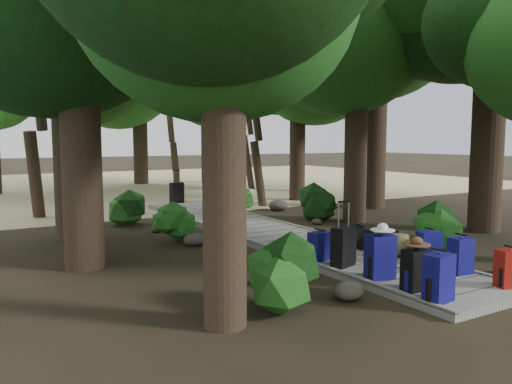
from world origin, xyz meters
TOP-DOWN VIEW (x-y plane):
  - ground at (0.00, 0.00)m, footprint 120.00×120.00m
  - sand_beach at (0.00, 16.00)m, footprint 40.00×22.00m
  - boardwalk at (0.00, 1.00)m, footprint 2.00×12.00m
  - backpack_left_a at (-0.77, -4.54)m, footprint 0.41×0.31m
  - backpack_left_b at (-0.65, -4.04)m, footprint 0.38×0.28m
  - backpack_left_c at (-0.65, -3.32)m, footprint 0.46×0.37m
  - backpack_left_d at (-0.73, -1.88)m, footprint 0.41×0.32m
  - backpack_right_a at (0.67, -4.62)m, footprint 0.40×0.34m
  - backpack_right_b at (0.68, -3.78)m, footprint 0.38×0.28m
  - backpack_right_c at (0.75, -3.07)m, footprint 0.44×0.37m
  - backpack_right_d at (0.77, -2.91)m, footprint 0.38×0.29m
  - duffel_right_khaki at (0.79, -2.16)m, footprint 0.51×0.69m
  - duffel_right_black at (0.66, -1.41)m, footprint 0.61×0.76m
  - suitcase_on_boardwalk at (-0.65, -2.44)m, footprint 0.49×0.37m
  - lone_suitcase_on_sand at (0.37, 7.91)m, footprint 0.51×0.36m
  - hat_brown at (-0.63, -4.02)m, footprint 0.39×0.39m
  - hat_white at (-0.64, -3.35)m, footprint 0.38×0.38m
  - kayak at (-3.13, 9.72)m, footprint 0.83×3.14m
  - sun_lounger at (3.84, 9.46)m, footprint 0.63×1.92m
  - tree_right_b at (5.03, -1.13)m, footprint 6.25×6.25m
  - tree_right_c at (3.16, 1.58)m, footprint 5.16×5.16m
  - tree_right_d at (5.67, 3.49)m, footprint 6.17×6.17m
  - tree_right_e at (4.65, 6.49)m, footprint 4.68×4.68m
  - tree_right_f at (6.59, 9.21)m, footprint 4.92×4.92m
  - tree_left_a at (-3.51, -3.61)m, footprint 4.57×4.57m
  - tree_left_c at (-4.14, 3.18)m, footprint 5.15×5.15m
  - tree_back_a at (-1.37, 14.78)m, footprint 5.63×5.63m
  - tree_back_b at (1.71, 16.36)m, footprint 5.93×5.93m
  - tree_back_c at (5.02, 15.40)m, footprint 4.81×4.81m
  - palm_right_a at (2.75, 5.93)m, footprint 3.94×3.94m
  - palm_right_b at (5.09, 11.00)m, footprint 3.88×3.88m
  - palm_right_c at (2.06, 11.80)m, footprint 4.10×4.10m
  - palm_left_a at (-4.63, 6.77)m, footprint 4.79×4.79m
  - rock_left_a at (-1.53, -3.61)m, footprint 0.47×0.42m
  - rock_left_b at (-2.25, -2.29)m, footprint 0.33×0.30m
  - rock_left_c at (-1.97, 0.91)m, footprint 0.49×0.44m
  - rock_left_d at (-2.18, 2.83)m, footprint 0.26×0.24m
  - rock_right_a at (1.64, -3.93)m, footprint 0.43×0.38m
  - rock_right_b at (2.39, -1.47)m, footprint 0.41×0.37m
  - rock_right_c at (1.98, 1.77)m, footprint 0.28×0.25m
  - rock_right_d at (2.50, 4.47)m, footprint 0.64×0.58m
  - shrub_left_a at (-2.58, -3.42)m, footprint 1.10×1.10m
  - shrub_left_b at (-2.16, 1.48)m, footprint 1.02×1.02m
  - shrub_left_c at (-2.49, 4.45)m, footprint 1.08×1.08m
  - shrub_right_a at (2.19, -2.04)m, footprint 1.10×1.10m
  - shrub_right_b at (2.36, 2.45)m, footprint 1.15×1.15m
  - shrub_right_c at (1.79, 5.41)m, footprint 0.75×0.75m

SIDE VIEW (x-z plane):
  - ground at x=0.00m, z-range 0.00..0.00m
  - sand_beach at x=0.00m, z-range 0.00..0.02m
  - boardwalk at x=0.00m, z-range 0.00..0.12m
  - rock_left_d at x=-2.18m, z-range 0.00..0.15m
  - rock_right_c at x=1.98m, z-range 0.00..0.16m
  - rock_left_b at x=-2.25m, z-range 0.00..0.18m
  - rock_right_b at x=2.39m, z-range 0.00..0.23m
  - rock_right_a at x=1.64m, z-range 0.00..0.23m
  - rock_left_a at x=-1.53m, z-range 0.00..0.26m
  - rock_left_c at x=-1.97m, z-range 0.00..0.27m
  - kayak at x=-3.13m, z-range 0.02..0.33m
  - rock_right_d at x=2.50m, z-range 0.00..0.35m
  - duffel_right_black at x=0.66m, z-range 0.12..0.54m
  - duffel_right_khaki at x=0.79m, z-range 0.12..0.54m
  - sun_lounger at x=3.84m, z-range 0.02..0.64m
  - shrub_right_c at x=1.79m, z-range 0.00..0.67m
  - lone_suitcase_on_sand at x=0.37m, z-range 0.02..0.75m
  - backpack_right_d at x=0.77m, z-range 0.12..0.67m
  - backpack_left_d at x=-0.73m, z-range 0.12..0.69m
  - backpack_right_a at x=0.67m, z-range 0.12..0.74m
  - backpack_right_c at x=0.75m, z-range 0.12..0.76m
  - backpack_right_b at x=0.68m, z-range 0.12..0.78m
  - backpack_left_b at x=-0.65m, z-range 0.12..0.78m
  - shrub_left_b at x=-2.16m, z-range 0.00..0.92m
  - suitcase_on_boardwalk at x=-0.65m, z-range 0.12..0.80m
  - backpack_left_a at x=-0.77m, z-range 0.12..0.84m
  - shrub_left_c at x=-2.49m, z-range 0.00..0.97m
  - shrub_left_a at x=-2.58m, z-range 0.00..0.99m
  - shrub_right_a at x=2.19m, z-range 0.00..0.99m
  - backpack_left_c at x=-0.65m, z-range 0.12..0.89m
  - shrub_right_b at x=2.36m, z-range 0.00..1.03m
  - hat_brown at x=-0.63m, z-range 0.78..0.90m
  - hat_white at x=-0.64m, z-range 0.89..1.01m
  - palm_right_c at x=2.06m, z-range 0.00..6.53m
  - palm_right_a at x=2.75m, z-range 0.00..6.72m
  - palm_right_b at x=5.09m, z-range 0.00..7.51m
  - tree_left_a at x=-3.51m, z-range 0.00..7.61m
  - palm_left_a at x=-4.63m, z-range 0.00..7.62m
  - tree_right_e at x=4.65m, z-range 0.00..8.43m
  - tree_back_c at x=5.02m, z-range 0.00..8.67m
  - tree_right_f at x=6.59m, z-range 0.00..8.79m
  - tree_right_c at x=3.16m, z-range 0.00..8.92m
  - tree_left_c at x=-4.14m, z-range 0.00..8.96m
  - tree_back_a at x=-1.37m, z-range 0.00..9.74m
  - tree_back_b at x=1.71m, z-range 0.00..10.60m
  - tree_right_b at x=5.03m, z-range 0.00..11.17m
  - tree_right_d at x=5.67m, z-range 0.00..11.31m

